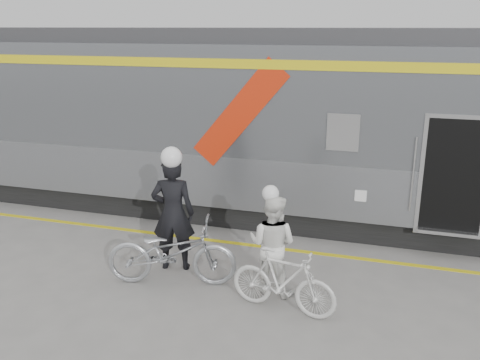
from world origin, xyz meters
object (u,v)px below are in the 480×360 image
at_px(bicycle_left, 172,252).
at_px(man, 173,214).
at_px(bicycle_right, 283,281).
at_px(woman, 272,244).

bearing_deg(bicycle_left, man, 6.40).
bearing_deg(man, bicycle_right, 144.34).
relative_size(man, bicycle_left, 0.95).
bearing_deg(woman, man, -0.16).
relative_size(man, bicycle_right, 1.23).
height_order(bicycle_left, woman, woman).
height_order(man, woman, man).
height_order(man, bicycle_right, man).
relative_size(woman, bicycle_right, 0.99).
bearing_deg(bicycle_right, bicycle_left, 90.34).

